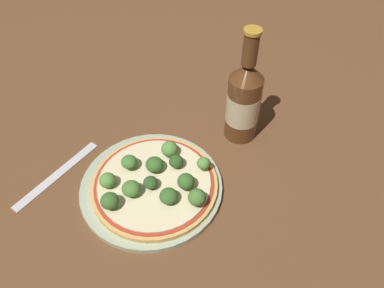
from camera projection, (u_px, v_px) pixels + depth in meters
name	position (u px, v px, depth m)	size (l,w,h in m)	color
ground_plane	(145.00, 186.00, 0.71)	(3.00, 3.00, 0.00)	brown
plate	(153.00, 185.00, 0.70)	(0.26, 0.26, 0.01)	#A3B293
pizza	(155.00, 183.00, 0.69)	(0.23, 0.23, 0.01)	tan
broccoli_floret_0	(170.00, 149.00, 0.72)	(0.03, 0.03, 0.03)	#7A9E5B
broccoli_floret_1	(186.00, 182.00, 0.66)	(0.03, 0.03, 0.03)	#7A9E5B
broccoli_floret_2	(197.00, 197.00, 0.64)	(0.03, 0.03, 0.03)	#7A9E5B
broccoli_floret_3	(154.00, 164.00, 0.69)	(0.03, 0.03, 0.03)	#7A9E5B
broccoli_floret_4	(151.00, 183.00, 0.67)	(0.03, 0.03, 0.02)	#7A9E5B
broccoli_floret_5	(176.00, 161.00, 0.70)	(0.03, 0.03, 0.03)	#7A9E5B
broccoli_floret_6	(129.00, 162.00, 0.69)	(0.03, 0.03, 0.03)	#7A9E5B
broccoli_floret_7	(131.00, 189.00, 0.65)	(0.03, 0.03, 0.03)	#7A9E5B
broccoli_floret_8	(108.00, 180.00, 0.67)	(0.03, 0.03, 0.03)	#7A9E5B
broccoli_floret_9	(169.00, 196.00, 0.64)	(0.03, 0.03, 0.03)	#7A9E5B
broccoli_floret_10	(110.00, 201.00, 0.63)	(0.03, 0.03, 0.03)	#7A9E5B
broccoli_floret_11	(203.00, 163.00, 0.69)	(0.02, 0.02, 0.03)	#7A9E5B
beer_bottle	(244.00, 101.00, 0.74)	(0.07, 0.07, 0.25)	#563319
fork	(57.00, 174.00, 0.72)	(0.05, 0.20, 0.00)	silver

